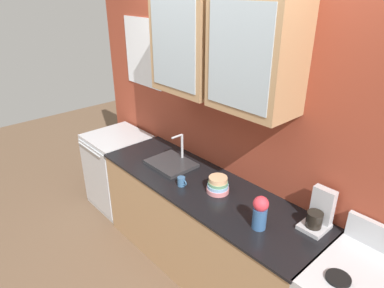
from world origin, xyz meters
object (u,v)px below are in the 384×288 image
object	(u,v)px
sink_faucet	(171,163)
bowl_stack	(218,185)
cup_near_sink	(182,182)
vase	(260,212)
dishwasher	(120,170)
coffee_maker	(319,214)

from	to	relation	value
sink_faucet	bowl_stack	xyz separation A→B (m)	(0.61, -0.01, 0.04)
sink_faucet	cup_near_sink	distance (m)	0.38
sink_faucet	bowl_stack	size ratio (longest dim) A/B	2.28
vase	dishwasher	distance (m)	2.14
sink_faucet	dishwasher	bearing A→B (deg)	-177.87
bowl_stack	cup_near_sink	size ratio (longest dim) A/B	1.86
sink_faucet	bowl_stack	bearing A→B (deg)	-0.63
coffee_maker	cup_near_sink	bearing A→B (deg)	-161.15
vase	coffee_maker	size ratio (longest dim) A/B	0.87
cup_near_sink	coffee_maker	size ratio (longest dim) A/B	0.34
cup_near_sink	dishwasher	size ratio (longest dim) A/B	0.11
cup_near_sink	vase	bearing A→B (deg)	3.31
sink_faucet	vase	world-z (taller)	sink_faucet
cup_near_sink	dishwasher	bearing A→B (deg)	174.21
vase	coffee_maker	distance (m)	0.41
cup_near_sink	dishwasher	xyz separation A→B (m)	(-1.28, 0.13, -0.48)
sink_faucet	vase	xyz separation A→B (m)	(1.11, -0.12, 0.11)
coffee_maker	sink_faucet	bearing A→B (deg)	-172.23
dishwasher	cup_near_sink	bearing A→B (deg)	-5.79
sink_faucet	vase	distance (m)	1.13
bowl_stack	dishwasher	bearing A→B (deg)	-178.95
sink_faucet	vase	bearing A→B (deg)	-6.19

